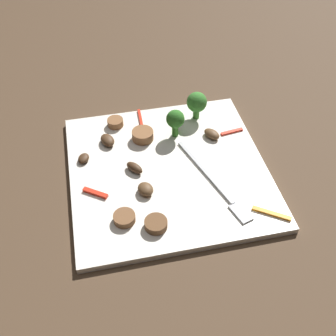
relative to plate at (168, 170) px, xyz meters
name	(u,v)px	position (x,y,z in m)	size (l,w,h in m)	color
ground_plane	(168,173)	(0.00, 0.00, -0.01)	(1.40, 1.40, 0.00)	#4C3826
plate	(168,170)	(0.00, 0.00, 0.00)	(0.29, 0.29, 0.01)	white
fork	(217,185)	(0.05, 0.06, 0.01)	(0.18, 0.07, 0.00)	silver
broccoli_floret_0	(175,120)	(-0.07, 0.03, 0.04)	(0.03, 0.03, 0.05)	#347525
broccoli_floret_1	(197,103)	(-0.11, 0.07, 0.04)	(0.03, 0.03, 0.05)	#408630
sausage_slice_0	(115,122)	(-0.12, -0.06, 0.01)	(0.03, 0.03, 0.01)	brown
sausage_slice_1	(124,218)	(0.08, -0.08, 0.01)	(0.03, 0.03, 0.01)	brown
sausage_slice_2	(143,135)	(-0.07, -0.03, 0.01)	(0.03, 0.03, 0.02)	brown
sausage_slice_3	(156,224)	(0.10, -0.04, 0.01)	(0.03, 0.03, 0.01)	brown
mushroom_0	(84,158)	(-0.04, -0.12, 0.01)	(0.02, 0.02, 0.01)	#422B19
mushroom_1	(107,140)	(-0.07, -0.08, 0.01)	(0.03, 0.02, 0.01)	#4C331E
mushroom_2	(134,168)	(-0.01, -0.05, 0.01)	(0.03, 0.01, 0.01)	#422B19
mushroom_3	(146,189)	(0.04, -0.04, 0.01)	(0.03, 0.02, 0.01)	brown
mushroom_4	(212,134)	(-0.05, 0.08, 0.01)	(0.03, 0.02, 0.01)	brown
pepper_strip_0	(141,120)	(-0.12, -0.02, 0.01)	(0.06, 0.00, 0.00)	red
pepper_strip_1	(95,193)	(0.03, -0.11, 0.01)	(0.04, 0.01, 0.00)	red
pepper_strip_2	(232,132)	(-0.06, 0.12, 0.01)	(0.04, 0.01, 0.00)	red
pepper_strip_3	(272,213)	(0.12, 0.12, 0.01)	(0.05, 0.01, 0.00)	orange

